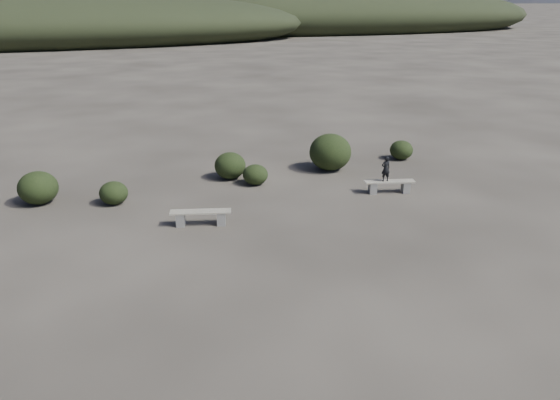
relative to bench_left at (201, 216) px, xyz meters
name	(u,v)px	position (x,y,z in m)	size (l,w,h in m)	color
ground	(335,281)	(2.79, -4.82, -0.30)	(1200.00, 1200.00, 0.00)	#2F2A24
bench_left	(201,216)	(0.00, 0.00, 0.00)	(2.04, 0.84, 0.50)	#65625E
bench_right	(389,186)	(7.43, 1.05, -0.01)	(1.98, 0.81, 0.48)	#65625E
seated_person	(386,169)	(7.25, 1.09, 0.67)	(0.36, 0.23, 0.98)	black
shrub_a	(114,193)	(-2.70, 2.89, 0.12)	(1.02, 1.02, 0.84)	black
shrub_b	(230,166)	(1.96, 4.59, 0.25)	(1.29, 1.29, 1.10)	black
shrub_c	(255,175)	(2.77, 3.54, 0.10)	(1.02, 1.02, 0.82)	black
shrub_d	(330,152)	(6.38, 4.52, 0.49)	(1.82, 1.82, 1.59)	black
shrub_e	(401,150)	(10.15, 5.09, 0.14)	(1.06, 1.06, 0.88)	black
shrub_f	(38,188)	(-5.30, 3.74, 0.30)	(1.41, 1.41, 1.20)	black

